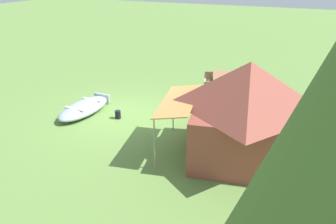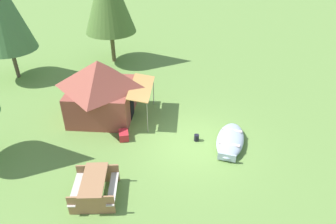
# 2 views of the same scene
# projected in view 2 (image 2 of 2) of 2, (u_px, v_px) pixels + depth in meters

# --- Properties ---
(ground_plane) EXTENTS (80.00, 80.00, 0.00)m
(ground_plane) POSITION_uv_depth(u_px,v_px,m) (191.00, 144.00, 13.05)
(ground_plane) COLOR olive
(beached_rowboat) EXTENTS (2.45, 1.10, 0.41)m
(beached_rowboat) POSITION_uv_depth(u_px,v_px,m) (230.00, 140.00, 12.92)
(beached_rowboat) COLOR #9CABBD
(beached_rowboat) RESTS_ON ground_plane
(canvas_cabin_tent) EXTENTS (3.52, 4.26, 2.74)m
(canvas_cabin_tent) POSITION_uv_depth(u_px,v_px,m) (101.00, 88.00, 14.14)
(canvas_cabin_tent) COLOR brown
(canvas_cabin_tent) RESTS_ON ground_plane
(picnic_table) EXTENTS (1.99, 1.89, 0.79)m
(picnic_table) POSITION_uv_depth(u_px,v_px,m) (95.00, 186.00, 10.41)
(picnic_table) COLOR #9A6B48
(picnic_table) RESTS_ON ground_plane
(cooler_box) EXTENTS (0.66, 0.60, 0.34)m
(cooler_box) POSITION_uv_depth(u_px,v_px,m) (124.00, 135.00, 13.28)
(cooler_box) COLOR red
(cooler_box) RESTS_ON ground_plane
(fuel_can) EXTENTS (0.28, 0.28, 0.29)m
(fuel_can) POSITION_uv_depth(u_px,v_px,m) (197.00, 138.00, 13.18)
(fuel_can) COLOR black
(fuel_can) RESTS_ON ground_plane
(pine_tree_back_left) EXTENTS (2.90, 2.90, 6.22)m
(pine_tree_back_left) POSITION_uv_depth(u_px,v_px,m) (0.00, 7.00, 16.20)
(pine_tree_back_left) COLOR brown
(pine_tree_back_left) RESTS_ON ground_plane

